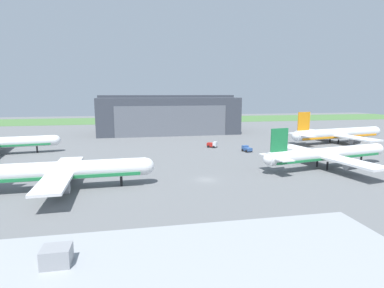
{
  "coord_description": "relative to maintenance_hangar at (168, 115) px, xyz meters",
  "views": [
    {
      "loc": [
        -16.87,
        -69.92,
        20.93
      ],
      "look_at": [
        0.98,
        23.5,
        4.93
      ],
      "focal_mm": 28.56,
      "sensor_mm": 36.0,
      "label": 1
    }
  ],
  "objects": [
    {
      "name": "baggage_tug",
      "position": [
        11.78,
        -49.72,
        -8.22
      ],
      "size": [
        4.26,
        3.97,
        2.29
      ],
      "color": "silver",
      "rests_on": "ground_plane"
    },
    {
      "name": "airliner_near_right",
      "position": [
        -32.9,
        -94.12,
        -5.25
      ],
      "size": [
        38.57,
        31.08,
        13.16
      ],
      "color": "white",
      "rests_on": "ground_plane"
    },
    {
      "name": "airliner_near_left",
      "position": [
        34.96,
        -87.44,
        -5.46
      ],
      "size": [
        41.74,
        35.23,
        11.94
      ],
      "color": "white",
      "rests_on": "ground_plane"
    },
    {
      "name": "airliner_far_left",
      "position": [
        66.59,
        -48.78,
        -5.57
      ],
      "size": [
        46.82,
        38.03,
        13.42
      ],
      "color": "silver",
      "rests_on": "ground_plane"
    },
    {
      "name": "maintenance_hangar",
      "position": [
        0.0,
        0.0,
        0.0
      ],
      "size": [
        70.67,
        34.06,
        19.68
      ],
      "color": "#383D47",
      "rests_on": "ground_plane"
    },
    {
      "name": "stair_truck",
      "position": [
        21.77,
        -60.18,
        -8.31
      ],
      "size": [
        3.27,
        4.25,
        2.08
      ],
      "color": "#335693",
      "rests_on": "ground_plane"
    },
    {
      "name": "ground_plane",
      "position": [
        -0.97,
        -92.61,
        -9.38
      ],
      "size": [
        440.0,
        440.0,
        0.0
      ],
      "primitive_type": "plane",
      "color": "slate"
    },
    {
      "name": "grass_field_strip",
      "position": [
        -0.97,
        76.19,
        -9.34
      ],
      "size": [
        440.0,
        56.0,
        0.08
      ],
      "primitive_type": "cube",
      "color": "#4A763D",
      "rests_on": "ground_plane"
    }
  ]
}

